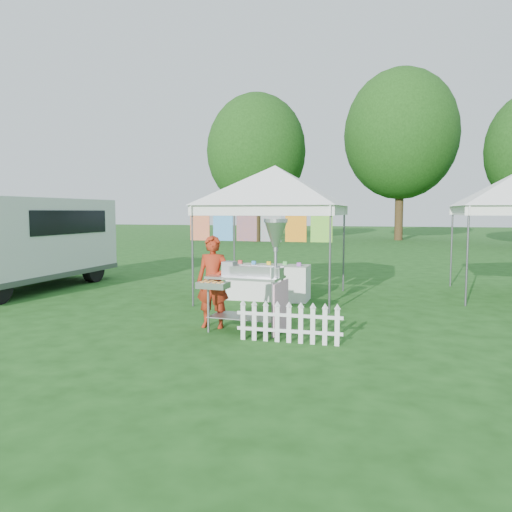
% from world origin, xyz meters
% --- Properties ---
extents(ground, '(120.00, 120.00, 0.00)m').
position_xyz_m(ground, '(0.00, 0.00, 0.00)').
color(ground, '#194313').
rests_on(ground, ground).
extents(canopy_main, '(4.24, 4.24, 3.45)m').
position_xyz_m(canopy_main, '(0.00, 3.49, 2.99)').
color(canopy_main, '#59595E').
rests_on(canopy_main, ground).
extents(tree_left, '(6.40, 6.40, 9.53)m').
position_xyz_m(tree_left, '(-6.00, 24.00, 5.83)').
color(tree_left, '#392A14').
rests_on(tree_left, ground).
extents(tree_mid, '(7.60, 7.60, 11.52)m').
position_xyz_m(tree_mid, '(3.00, 28.00, 7.14)').
color(tree_mid, '#392A14').
rests_on(tree_mid, ground).
extents(donut_cart, '(1.40, 0.87, 1.86)m').
position_xyz_m(donut_cart, '(0.46, 0.22, 1.09)').
color(donut_cart, gray).
rests_on(donut_cart, ground).
extents(vendor, '(0.60, 0.41, 1.57)m').
position_xyz_m(vendor, '(-0.35, 0.39, 0.78)').
color(vendor, maroon).
rests_on(vendor, ground).
extents(cargo_van, '(2.29, 5.57, 2.30)m').
position_xyz_m(cargo_van, '(-6.46, 3.06, 1.24)').
color(cargo_van, silver).
rests_on(cargo_van, ground).
extents(picket_fence, '(1.62, 0.03, 0.56)m').
position_xyz_m(picket_fence, '(1.10, -0.26, 0.29)').
color(picket_fence, silver).
rests_on(picket_fence, ground).
extents(display_table, '(1.80, 0.70, 0.78)m').
position_xyz_m(display_table, '(-0.09, 3.28, 0.39)').
color(display_table, white).
rests_on(display_table, ground).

